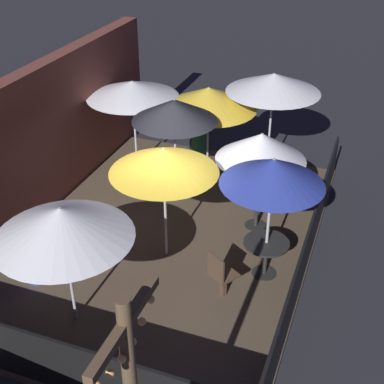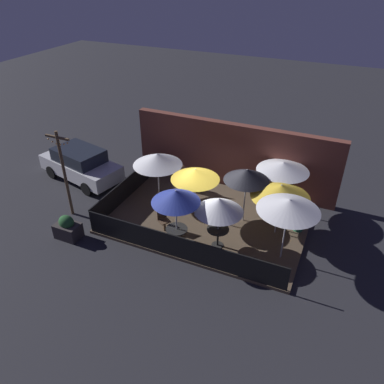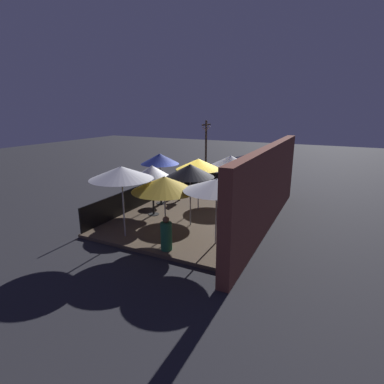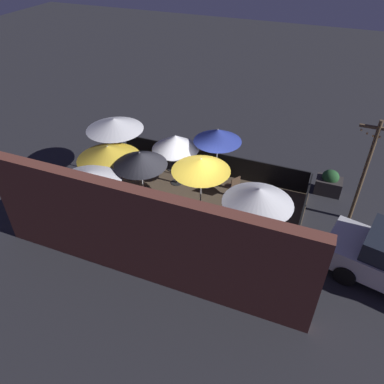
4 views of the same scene
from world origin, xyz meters
The scene contains 22 objects.
ground_plane centered at (0.00, 0.00, 0.00)m, with size 60.00×60.00×0.00m, color #26262B.
patio_deck centered at (0.00, 0.00, 0.06)m, with size 7.87×5.49×0.12m.
building_wall centered at (0.00, 2.97, 1.57)m, with size 9.47×0.36×3.14m.
fence_front centered at (0.00, -2.70, 0.59)m, with size 7.67×0.05×0.95m.
fence_side_left centered at (-3.89, 0.00, 0.59)m, with size 0.05×5.29×0.95m.
patio_umbrella_0 centered at (0.97, -1.51, 1.93)m, with size 1.75×1.75×2.08m.
patio_umbrella_1 centered at (-0.45, -2.03, 2.23)m, with size 1.74×1.74×2.35m.
patio_umbrella_2 centered at (3.28, -1.18, 2.37)m, with size 2.12×2.12×2.47m.
patio_umbrella_3 centered at (2.45, 1.88, 2.12)m, with size 2.13×2.13×2.19m.
patio_umbrella_4 centered at (-0.53, -0.15, 2.13)m, with size 1.93×1.93×2.24m.
patio_umbrella_5 centered at (1.36, 0.41, 2.24)m, with size 1.76×1.76×2.36m.
patio_umbrella_6 centered at (-2.61, 0.59, 2.00)m, with size 2.12×2.12×2.14m.
patio_umbrella_7 centered at (2.75, 0.16, 2.03)m, with size 2.21×2.21×2.16m.
dining_table_0 centered at (0.97, -1.51, 0.73)m, with size 0.81×0.81×0.77m.
dining_table_1 centered at (-0.45, -2.03, 0.68)m, with size 0.81×0.81×0.71m.
patio_chair_0 centered at (-1.14, 1.59, 0.63)m, with size 0.47×0.47×0.94m.
patio_chair_1 centered at (-1.30, -1.47, 0.62)m, with size 0.55×0.55×0.92m.
patron_0 centered at (3.55, 0.66, 0.61)m, with size 0.44×0.44×1.11m.
patron_1 centered at (-1.98, 1.72, 0.63)m, with size 0.60×0.60×1.18m.
planter_box centered at (-4.53, -3.25, 0.43)m, with size 0.95×0.67×0.99m.
light_post centered at (-5.43, -1.94, 2.11)m, with size 1.10×0.12×3.77m.
parked_car_0 centered at (-6.88, 0.61, 0.85)m, with size 4.50×2.60×1.62m.
Camera 3 is at (10.92, 5.19, 4.40)m, focal length 28.00 mm.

